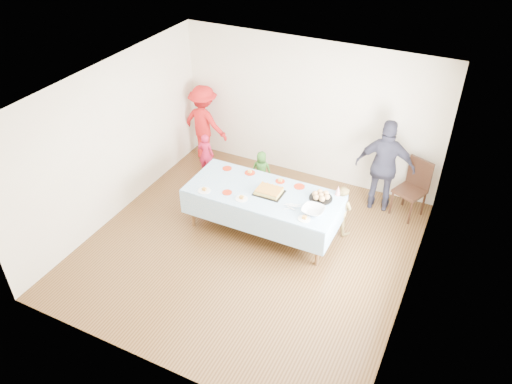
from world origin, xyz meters
TOP-DOWN VIEW (x-y plane):
  - ground at (0.00, 0.00)m, footprint 5.00×5.00m
  - room_walls at (0.05, 0.00)m, footprint 5.04×5.04m
  - party_table at (0.02, 0.52)m, footprint 2.50×1.10m
  - birthday_cake at (0.12, 0.52)m, footprint 0.46×0.35m
  - rolls_tray at (0.92, 0.75)m, footprint 0.38×0.38m
  - punch_bowl at (0.93, 0.35)m, footprint 0.35×0.35m
  - party_hat at (1.12, 0.97)m, footprint 0.10×0.10m
  - fork_pile at (0.60, 0.31)m, footprint 0.24×0.18m
  - plate_red_far_a at (-0.85, 0.88)m, footprint 0.16×0.16m
  - plate_red_far_b at (-0.43, 0.93)m, footprint 0.18×0.18m
  - plate_red_far_c at (0.14, 0.91)m, footprint 0.16×0.16m
  - plate_red_far_d at (0.49, 0.91)m, footprint 0.18×0.18m
  - plate_red_near at (-0.50, 0.24)m, footprint 0.16×0.16m
  - plate_white_left at (-0.86, 0.13)m, footprint 0.21×0.21m
  - plate_white_mid at (-0.21, 0.19)m, footprint 0.20×0.20m
  - plate_white_right at (0.88, 0.14)m, footprint 0.19×0.19m
  - dining_chair at (2.13, 2.10)m, footprint 0.60×0.60m
  - toddler_left at (-1.74, 1.63)m, footprint 0.35×0.26m
  - toddler_mid at (-0.56, 1.67)m, footprint 0.41×0.32m
  - toddler_right at (1.18, 1.06)m, footprint 0.50×0.44m
  - adult_left at (-2.10, 2.20)m, footprint 1.05×0.66m
  - adult_right at (1.61, 2.02)m, footprint 1.05×0.53m

SIDE VIEW (x-z plane):
  - ground at x=0.00m, z-range 0.00..0.00m
  - toddler_mid at x=-0.56m, z-range 0.00..0.76m
  - toddler_left at x=-1.74m, z-range 0.00..0.87m
  - toddler_right at x=1.18m, z-range 0.00..0.89m
  - dining_chair at x=2.13m, z-range 0.06..1.11m
  - party_table at x=0.02m, z-range 0.33..1.11m
  - adult_left at x=-2.10m, z-range 0.00..1.56m
  - plate_red_far_a at x=-0.85m, z-range 0.78..0.79m
  - plate_red_far_b at x=-0.43m, z-range 0.78..0.79m
  - plate_red_far_c at x=0.14m, z-range 0.78..0.79m
  - plate_red_far_d at x=0.49m, z-range 0.78..0.79m
  - plate_red_near at x=-0.50m, z-range 0.78..0.79m
  - plate_white_left at x=-0.86m, z-range 0.78..0.79m
  - plate_white_mid at x=-0.21m, z-range 0.78..0.79m
  - plate_white_right at x=0.88m, z-range 0.78..0.79m
  - fork_pile at x=0.60m, z-range 0.78..0.85m
  - birthday_cake at x=0.12m, z-range 0.78..0.86m
  - punch_bowl at x=0.93m, z-range 0.78..0.87m
  - rolls_tray at x=0.92m, z-range 0.77..0.88m
  - adult_right at x=1.61m, z-range 0.00..1.72m
  - party_hat at x=1.12m, z-range 0.78..0.94m
  - room_walls at x=0.05m, z-range 0.41..3.13m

